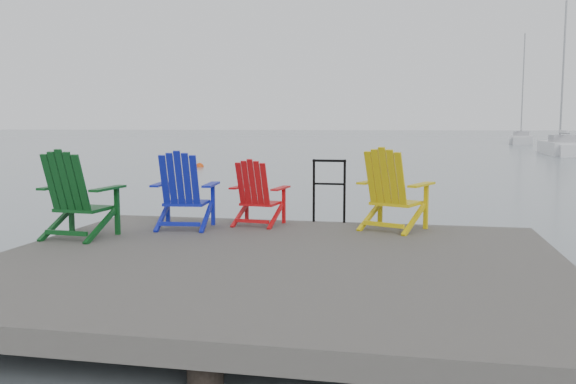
% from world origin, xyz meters
% --- Properties ---
extents(ground, '(400.00, 400.00, 0.00)m').
position_xyz_m(ground, '(0.00, 0.00, 0.00)').
color(ground, slate).
rests_on(ground, ground).
extents(dock, '(6.00, 5.00, 1.40)m').
position_xyz_m(dock, '(0.00, 0.00, 0.35)').
color(dock, '#2B2826').
rests_on(dock, ground).
extents(handrail, '(0.48, 0.04, 0.90)m').
position_xyz_m(handrail, '(0.25, 2.45, 1.04)').
color(handrail, black).
rests_on(handrail, dock).
extents(chair_green, '(0.89, 0.83, 1.07)m').
position_xyz_m(chair_green, '(-2.61, 0.62, 1.04)').
color(chair_green, '#0B3D15').
rests_on(chair_green, dock).
extents(chair_blue, '(0.87, 0.82, 1.02)m').
position_xyz_m(chair_blue, '(-1.58, 1.52, 1.01)').
color(chair_blue, '#0F199C').
rests_on(chair_blue, dock).
extents(chair_red, '(0.78, 0.73, 0.90)m').
position_xyz_m(chair_red, '(-0.68, 1.98, 0.95)').
color(chair_red, '#B90D10').
rests_on(chair_red, dock).
extents(chair_yellow, '(1.04, 0.99, 1.07)m').
position_xyz_m(chair_yellow, '(1.15, 1.97, 1.04)').
color(chair_yellow, gold).
rests_on(chair_yellow, dock).
extents(sailboat_near, '(2.21, 7.17, 9.96)m').
position_xyz_m(sailboat_near, '(10.76, 35.59, 0.36)').
color(sailboat_near, silver).
rests_on(sailboat_near, ground).
extents(sailboat_mid, '(3.27, 8.25, 11.13)m').
position_xyz_m(sailboat_mid, '(12.09, 58.17, 0.36)').
color(sailboat_mid, silver).
rests_on(sailboat_mid, ground).
extents(buoy_b, '(0.38, 0.38, 0.38)m').
position_xyz_m(buoy_b, '(-7.88, 19.75, 0.00)').
color(buoy_b, '#CB400B').
rests_on(buoy_b, ground).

